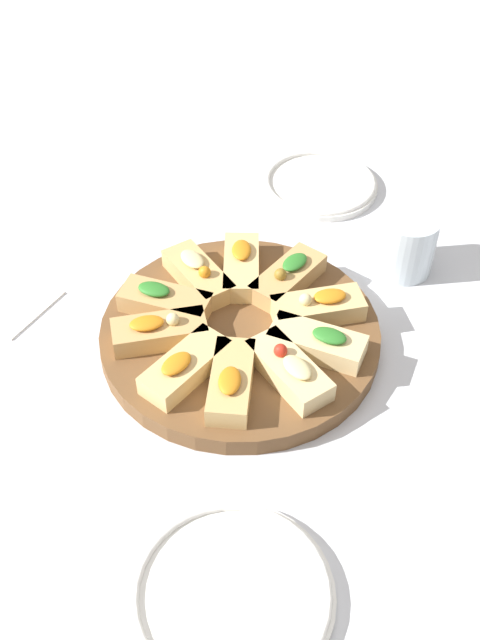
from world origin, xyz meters
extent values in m
plane|color=silver|center=(0.00, 0.00, 0.00)|extent=(3.00, 3.00, 0.00)
cylinder|color=brown|center=(0.00, 0.00, 0.01)|extent=(0.35, 0.35, 0.02)
cube|color=tan|center=(0.09, 0.04, 0.04)|extent=(0.12, 0.08, 0.03)
ellipsoid|color=orange|center=(0.11, 0.04, 0.06)|extent=(0.05, 0.04, 0.01)
cube|color=#E5C689|center=(0.05, 0.09, 0.04)|extent=(0.09, 0.12, 0.03)
ellipsoid|color=beige|center=(0.05, 0.10, 0.06)|extent=(0.04, 0.05, 0.01)
sphere|color=red|center=(0.04, 0.07, 0.06)|extent=(0.02, 0.02, 0.02)
cube|color=#E5C689|center=(-0.01, 0.10, 0.04)|extent=(0.05, 0.12, 0.03)
ellipsoid|color=#2D7A28|center=(-0.01, 0.11, 0.06)|extent=(0.03, 0.04, 0.01)
cube|color=#DBB775|center=(-0.06, 0.08, 0.04)|extent=(0.11, 0.12, 0.03)
ellipsoid|color=orange|center=(-0.07, 0.09, 0.06)|extent=(0.05, 0.05, 0.01)
sphere|color=beige|center=(-0.05, 0.06, 0.06)|extent=(0.02, 0.02, 0.02)
cube|color=tan|center=(-0.10, 0.02, 0.04)|extent=(0.12, 0.07, 0.03)
ellipsoid|color=#2D7A28|center=(-0.11, 0.02, 0.06)|extent=(0.05, 0.03, 0.01)
sphere|color=olive|center=(-0.08, 0.02, 0.06)|extent=(0.02, 0.02, 0.02)
cube|color=#DBB775|center=(-0.09, -0.04, 0.04)|extent=(0.12, 0.09, 0.03)
ellipsoid|color=orange|center=(-0.10, -0.05, 0.06)|extent=(0.05, 0.04, 0.01)
cube|color=tan|center=(-0.05, -0.09, 0.04)|extent=(0.10, 0.12, 0.03)
ellipsoid|color=beige|center=(-0.06, -0.10, 0.06)|extent=(0.04, 0.05, 0.01)
sphere|color=orange|center=(-0.04, -0.07, 0.06)|extent=(0.02, 0.02, 0.02)
cube|color=tan|center=(0.01, -0.10, 0.04)|extent=(0.06, 0.12, 0.03)
ellipsoid|color=#2D7A28|center=(0.02, -0.11, 0.06)|extent=(0.03, 0.04, 0.01)
cube|color=tan|center=(0.06, -0.08, 0.04)|extent=(0.11, 0.12, 0.03)
ellipsoid|color=orange|center=(0.07, -0.09, 0.06)|extent=(0.05, 0.05, 0.01)
sphere|color=beige|center=(0.05, -0.06, 0.06)|extent=(0.02, 0.02, 0.02)
cube|color=#DBB775|center=(0.10, -0.02, 0.04)|extent=(0.12, 0.07, 0.03)
ellipsoid|color=orange|center=(0.11, -0.02, 0.06)|extent=(0.05, 0.03, 0.01)
cylinder|color=white|center=(-0.35, -0.04, 0.01)|extent=(0.18, 0.18, 0.01)
torus|color=white|center=(-0.35, -0.04, 0.01)|extent=(0.17, 0.17, 0.01)
cylinder|color=white|center=(0.30, 0.15, 0.01)|extent=(0.20, 0.20, 0.01)
torus|color=white|center=(0.30, 0.15, 0.01)|extent=(0.19, 0.19, 0.01)
cylinder|color=silver|center=(-0.23, 0.13, 0.04)|extent=(0.08, 0.08, 0.09)
cube|color=white|center=(0.08, -0.30, 0.00)|extent=(0.11, 0.09, 0.01)
camera|label=1|loc=(0.58, 0.30, 0.68)|focal=42.00mm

